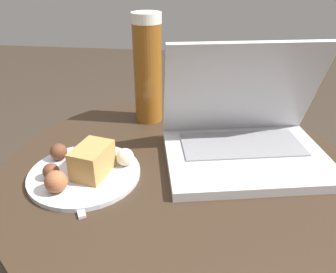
# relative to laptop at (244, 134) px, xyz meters

# --- Properties ---
(table) EXTENTS (0.69, 0.69, 0.52)m
(table) POSITION_rel_laptop_xyz_m (-0.13, -0.05, -0.17)
(table) COLOR black
(table) RESTS_ON ground_plane
(laptop) EXTENTS (0.36, 0.29, 0.23)m
(laptop) POSITION_rel_laptop_xyz_m (0.00, 0.00, 0.00)
(laptop) COLOR silver
(laptop) RESTS_ON table
(beer_glass) EXTENTS (0.07, 0.07, 0.26)m
(beer_glass) POSITION_rel_laptop_xyz_m (-0.22, 0.15, 0.08)
(beer_glass) COLOR brown
(beer_glass) RESTS_ON table
(snack_plate) EXTENTS (0.21, 0.21, 0.06)m
(snack_plate) POSITION_rel_laptop_xyz_m (-0.29, -0.12, -0.03)
(snack_plate) COLOR silver
(snack_plate) RESTS_ON table
(fork) EXTENTS (0.10, 0.16, 0.00)m
(fork) POSITION_rel_laptop_xyz_m (-0.31, -0.14, -0.05)
(fork) COLOR silver
(fork) RESTS_ON table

